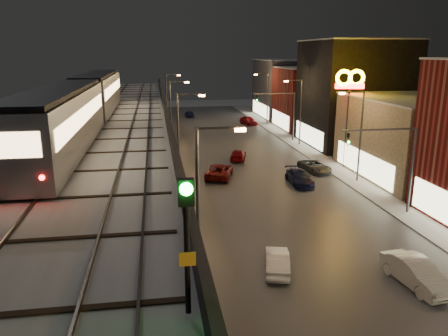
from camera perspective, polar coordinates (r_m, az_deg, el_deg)
road_surface at (r=46.17m, az=4.11°, el=-0.87°), size 17.00×120.00×0.06m
sidewalk_right at (r=49.34m, az=15.50°, el=-0.31°), size 4.00×120.00×0.14m
under_viaduct_pavement at (r=45.15m, az=-12.84°, el=-1.58°), size 11.00×120.00×0.06m
elevated_viaduct at (r=40.83m, az=-13.55°, el=4.71°), size 9.00×100.00×6.30m
viaduct_trackbed at (r=40.83m, az=-13.62°, el=5.80°), size 8.40×100.00×0.32m
viaduct_parapet_streetside at (r=40.67m, az=-7.49°, el=6.72°), size 0.30×100.00×1.10m
viaduct_parapet_far at (r=41.37m, az=-19.69°, el=6.12°), size 0.30×100.00×1.10m
building_c at (r=49.03m, az=24.20°, el=3.63°), size 12.20×15.20×8.16m
building_d at (r=62.50m, az=16.54°, el=9.27°), size 12.20×13.20×14.16m
building_e at (r=75.52m, az=11.89°, el=8.91°), size 12.20×12.20×10.16m
building_f at (r=88.65m, az=8.70°, el=10.22°), size 12.20×16.20×11.16m
streetlight_left_1 at (r=22.59m, az=-2.77°, el=-4.01°), size 2.57×0.28×9.00m
streetlight_left_2 at (r=40.00m, az=-5.61°, el=4.29°), size 2.57×0.28×9.00m
streetlight_right_2 at (r=44.40m, az=17.14°, el=4.76°), size 2.56×0.28×9.00m
streetlight_left_3 at (r=57.77m, az=-6.73°, el=7.52°), size 2.57×0.28×9.00m
streetlight_right_3 at (r=60.90m, az=9.76°, el=7.79°), size 2.56×0.28×9.00m
streetlight_left_4 at (r=75.64m, az=-7.33°, el=9.23°), size 2.57×0.28×9.00m
streetlight_right_4 at (r=78.06m, az=5.53°, el=9.46°), size 2.56×0.28×9.00m
traffic_light_rig_a at (r=36.38m, az=21.91°, el=1.02°), size 6.10×0.34×7.00m
traffic_light_rig_b at (r=63.55m, az=8.11°, el=7.47°), size 6.10×0.34×7.00m
subway_train at (r=38.41m, az=-17.83°, el=8.16°), size 3.19×39.09×3.81m
rail_signal at (r=9.69m, az=-4.92°, el=-6.82°), size 0.38×0.45×3.31m
car_near_white at (r=26.36m, az=6.96°, el=-12.10°), size 2.21×4.03×1.26m
car_mid_silver at (r=44.71m, az=-0.61°, el=-0.45°), size 3.79×5.60×1.43m
car_mid_dark at (r=52.18m, az=1.86°, el=1.67°), size 2.74×4.52×1.23m
car_far_white at (r=87.60m, az=-4.53°, el=7.05°), size 1.86×3.95×1.31m
car_onc_silver at (r=26.84m, az=23.78°, el=-12.53°), size 2.14×4.76×1.52m
car_onc_dark at (r=47.89m, az=11.78°, el=0.16°), size 3.00×4.82×1.24m
car_onc_white at (r=43.06m, az=9.81°, el=-1.33°), size 1.95×4.70×1.36m
car_onc_red at (r=77.87m, az=3.19°, el=6.17°), size 2.77×4.75×1.52m
sign_mcdonalds at (r=49.35m, az=16.08°, el=10.07°), size 3.21×0.68×10.78m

